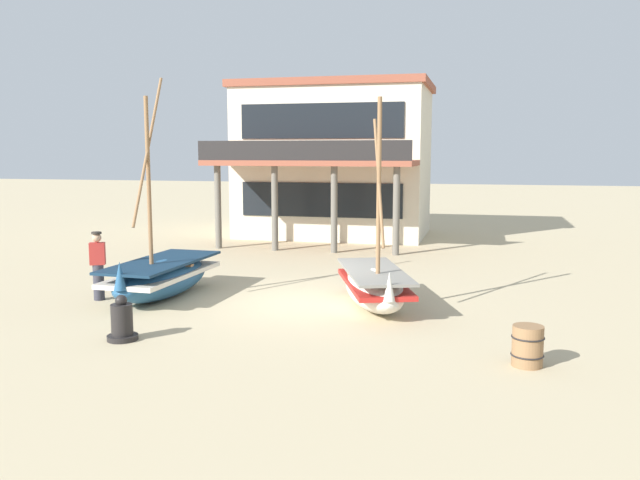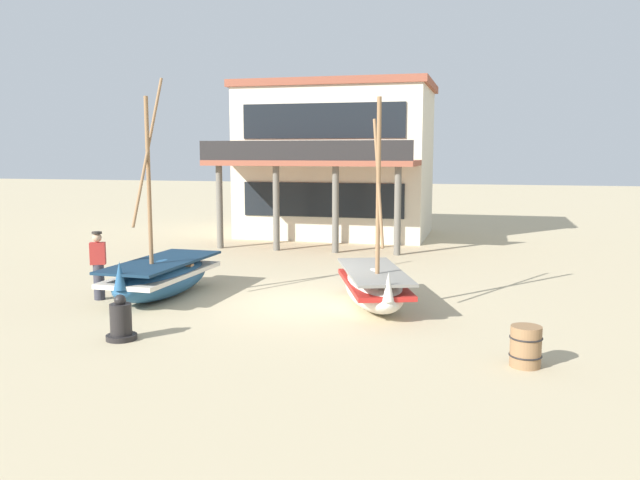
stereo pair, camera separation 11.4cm
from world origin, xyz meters
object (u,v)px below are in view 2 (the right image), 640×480
(fishing_boat_near_left, at_px, (374,286))
(fishing_boat_centre_large, at_px, (162,276))
(capstan_winch, at_px, (121,322))
(wooden_barrel, at_px, (526,346))
(harbor_building_main, at_px, (337,160))
(fisherman_by_hull, at_px, (98,266))

(fishing_boat_near_left, height_order, fishing_boat_centre_large, fishing_boat_centre_large)
(capstan_winch, bearing_deg, wooden_barrel, 2.19)
(capstan_winch, xyz_separation_m, wooden_barrel, (7.49, 0.29, -0.00))
(fishing_boat_centre_large, bearing_deg, fishing_boat_near_left, 2.87)
(fishing_boat_centre_large, xyz_separation_m, wooden_barrel, (8.54, -3.34, -0.18))
(capstan_winch, height_order, wooden_barrel, capstan_winch)
(fishing_boat_centre_large, relative_size, capstan_winch, 6.05)
(capstan_winch, bearing_deg, fishing_boat_near_left, 42.31)
(fishing_boat_near_left, height_order, capstan_winch, fishing_boat_near_left)
(harbor_building_main, bearing_deg, wooden_barrel, -66.77)
(wooden_barrel, bearing_deg, harbor_building_main, 113.23)
(wooden_barrel, bearing_deg, fishing_boat_centre_large, 158.66)
(fishing_boat_centre_large, relative_size, harbor_building_main, 0.65)
(fishing_boat_near_left, height_order, wooden_barrel, fishing_boat_near_left)
(wooden_barrel, height_order, harbor_building_main, harbor_building_main)
(fisherman_by_hull, bearing_deg, capstan_winch, -50.99)
(fisherman_by_hull, height_order, wooden_barrel, fisherman_by_hull)
(fishing_boat_centre_large, distance_m, fisherman_by_hull, 1.53)
(wooden_barrel, relative_size, harbor_building_main, 0.08)
(fisherman_by_hull, height_order, harbor_building_main, harbor_building_main)
(capstan_winch, bearing_deg, harbor_building_main, 88.57)
(capstan_winch, relative_size, harbor_building_main, 0.11)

